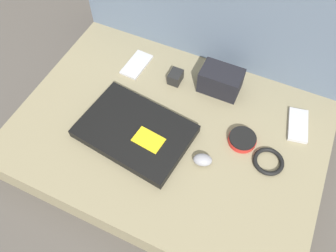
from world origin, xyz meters
name	(u,v)px	position (x,y,z in m)	size (l,w,h in m)	color
ground_plane	(168,148)	(0.00, 0.00, 0.00)	(8.00, 8.00, 0.00)	#4C4742
couch_seat	(168,139)	(0.00, 0.00, 0.06)	(0.98, 0.69, 0.12)	#847A5B
couch_backrest	(221,8)	(0.00, 0.44, 0.27)	(0.98, 0.20, 0.55)	slate
laptop	(135,131)	(-0.09, -0.06, 0.14)	(0.37, 0.27, 0.03)	black
computer_mouse	(203,160)	(0.14, -0.06, 0.14)	(0.07, 0.05, 0.03)	gray
speaker_puck	(242,139)	(0.23, 0.06, 0.13)	(0.09, 0.09, 0.02)	red
phone_silver	(298,125)	(0.37, 0.19, 0.13)	(0.08, 0.13, 0.01)	#B7B7BC
phone_black	(137,64)	(-0.22, 0.20, 0.13)	(0.08, 0.13, 0.01)	#B7B7BC
camera_pouch	(221,81)	(0.09, 0.23, 0.16)	(0.14, 0.09, 0.09)	black
charger_brick	(175,77)	(-0.06, 0.20, 0.14)	(0.04, 0.05, 0.04)	black
cable_coil	(268,161)	(0.32, 0.02, 0.13)	(0.09, 0.09, 0.01)	black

